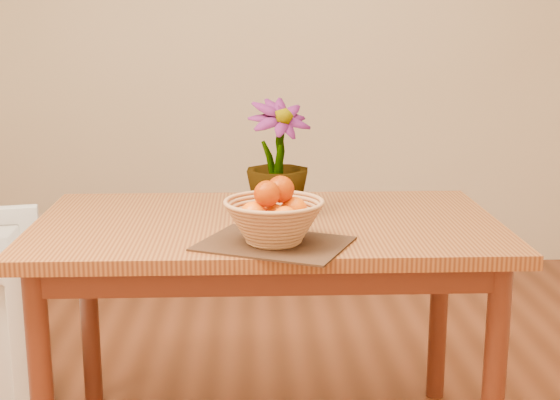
{
  "coord_description": "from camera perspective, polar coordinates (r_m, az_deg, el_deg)",
  "views": [
    {
      "loc": [
        -0.05,
        -1.98,
        1.33
      ],
      "look_at": [
        0.03,
        0.11,
        0.86
      ],
      "focal_mm": 50.0,
      "sensor_mm": 36.0,
      "label": 1
    }
  ],
  "objects": [
    {
      "name": "table",
      "position": [
        2.38,
        -0.94,
        -3.53
      ],
      "size": [
        1.4,
        0.8,
        0.75
      ],
      "color": "brown",
      "rests_on": "floor"
    },
    {
      "name": "orange_pile",
      "position": [
        2.07,
        -0.43,
        -0.22
      ],
      "size": [
        0.18,
        0.18,
        0.13
      ],
      "rotation": [
        0.0,
        0.0,
        -0.15
      ],
      "color": "#FF6A04",
      "rests_on": "wicker_basket"
    },
    {
      "name": "wicker_basket",
      "position": [
        2.08,
        -0.45,
        -1.7
      ],
      "size": [
        0.27,
        0.27,
        0.11
      ],
      "color": "tan",
      "rests_on": "placemat"
    },
    {
      "name": "potted_plant",
      "position": [
        2.39,
        -0.19,
        3.08
      ],
      "size": [
        0.26,
        0.26,
        0.36
      ],
      "primitive_type": "imported",
      "rotation": [
        0.0,
        0.0,
        0.43
      ],
      "color": "#184313",
      "rests_on": "table"
    },
    {
      "name": "wall_back",
      "position": [
        4.23,
        -1.59,
        13.08
      ],
      "size": [
        4.0,
        0.02,
        2.7
      ],
      "primitive_type": "cube",
      "color": "beige",
      "rests_on": "floor"
    },
    {
      "name": "placemat",
      "position": [
        2.1,
        -0.44,
        -3.22
      ],
      "size": [
        0.46,
        0.42,
        0.01
      ],
      "primitive_type": "cube",
      "rotation": [
        0.0,
        0.0,
        -0.42
      ],
      "color": "#351E13",
      "rests_on": "table"
    }
  ]
}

